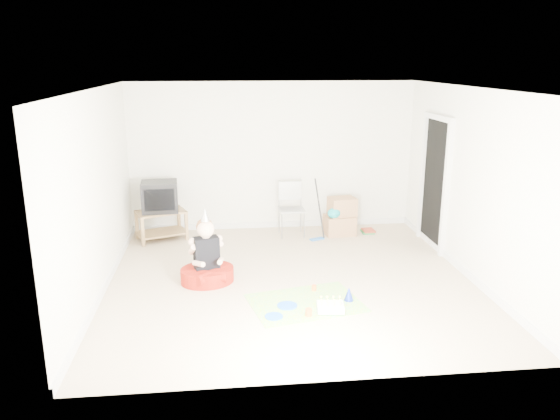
{
  "coord_description": "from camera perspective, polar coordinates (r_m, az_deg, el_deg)",
  "views": [
    {
      "loc": [
        -0.9,
        -6.98,
        2.95
      ],
      "look_at": [
        -0.1,
        0.4,
        0.9
      ],
      "focal_mm": 35.0,
      "sensor_mm": 36.0,
      "label": 1
    }
  ],
  "objects": [
    {
      "name": "book_pile",
      "position": [
        9.76,
        9.2,
        -2.18
      ],
      "size": [
        0.22,
        0.27,
        0.06
      ],
      "color": "#287A38",
      "rests_on": "ground"
    },
    {
      "name": "blue_party_hat",
      "position": [
        7.02,
        7.21,
        -8.68
      ],
      "size": [
        0.13,
        0.13,
        0.18
      ],
      "primitive_type": "cone",
      "rotation": [
        0.0,
        0.0,
        0.04
      ],
      "color": "#1931B1",
      "rests_on": "party_mat"
    },
    {
      "name": "orange_cup_far",
      "position": [
        6.61,
        3.01,
        -10.63
      ],
      "size": [
        0.08,
        0.08,
        0.09
      ],
      "primitive_type": "cylinder",
      "rotation": [
        0.0,
        0.0,
        0.04
      ],
      "color": "orange",
      "rests_on": "party_mat"
    },
    {
      "name": "orange_cup_near",
      "position": [
        7.29,
        3.58,
        -8.1
      ],
      "size": [
        0.09,
        0.09,
        0.07
      ],
      "primitive_type": "cylinder",
      "rotation": [
        0.0,
        0.0,
        0.63
      ],
      "color": "orange",
      "rests_on": "party_mat"
    },
    {
      "name": "ground",
      "position": [
        7.63,
        1.08,
        -7.3
      ],
      "size": [
        5.0,
        5.0,
        0.0
      ],
      "primitive_type": "plane",
      "color": "#C8B090",
      "rests_on": "ground"
    },
    {
      "name": "party_mat",
      "position": [
        6.95,
        2.67,
        -9.67
      ],
      "size": [
        1.53,
        1.25,
        0.01
      ],
      "primitive_type": "cube",
      "rotation": [
        0.0,
        0.0,
        0.22
      ],
      "color": "#F7349F",
      "rests_on": "ground"
    },
    {
      "name": "cardboard_boxes",
      "position": [
        9.53,
        6.31,
        -0.73
      ],
      "size": [
        0.57,
        0.46,
        0.65
      ],
      "color": "#AA7A52",
      "rests_on": "ground"
    },
    {
      "name": "blue_plate_far",
      "position": [
        6.59,
        -0.65,
        -11.05
      ],
      "size": [
        0.23,
        0.23,
        0.01
      ],
      "primitive_type": "cylinder",
      "rotation": [
        0.0,
        0.0,
        -0.08
      ],
      "color": "blue",
      "rests_on": "party_mat"
    },
    {
      "name": "birthday_cake",
      "position": [
        6.75,
        5.29,
        -10.16
      ],
      "size": [
        0.35,
        0.29,
        0.15
      ],
      "color": "white",
      "rests_on": "party_mat"
    },
    {
      "name": "blue_plate_near",
      "position": [
        6.85,
        0.76,
        -9.96
      ],
      "size": [
        0.28,
        0.28,
        0.01
      ],
      "primitive_type": "cylinder",
      "rotation": [
        0.0,
        0.0,
        -0.11
      ],
      "color": "blue",
      "rests_on": "party_mat"
    },
    {
      "name": "doorway_recess",
      "position": [
        9.06,
        15.89,
        2.57
      ],
      "size": [
        0.02,
        0.9,
        2.05
      ],
      "primitive_type": "cube",
      "color": "black",
      "rests_on": "ground"
    },
    {
      "name": "floor_mop",
      "position": [
        9.21,
        3.91,
        -1.57
      ],
      "size": [
        0.26,
        0.32,
        1.0
      ],
      "color": "blue",
      "rests_on": "ground"
    },
    {
      "name": "tv_stand",
      "position": [
        9.42,
        -12.29,
        -1.31
      ],
      "size": [
        0.92,
        0.75,
        0.5
      ],
      "color": "olive",
      "rests_on": "ground"
    },
    {
      "name": "seated_woman",
      "position": [
        7.55,
        -7.64,
        -5.83
      ],
      "size": [
        0.9,
        0.9,
        1.05
      ],
      "color": "#9D1A0E",
      "rests_on": "ground"
    },
    {
      "name": "folding_chair",
      "position": [
        9.37,
        1.22,
        0.03
      ],
      "size": [
        0.44,
        0.42,
        0.95
      ],
      "color": "#999A9F",
      "rests_on": "ground"
    },
    {
      "name": "crt_tv",
      "position": [
        9.3,
        -12.45,
        1.4
      ],
      "size": [
        0.62,
        0.53,
        0.51
      ],
      "primitive_type": "cube",
      "rotation": [
        0.0,
        0.0,
        0.08
      ],
      "color": "black",
      "rests_on": "tv_stand"
    }
  ]
}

